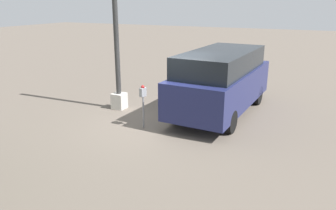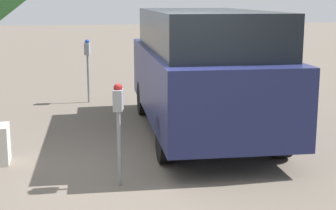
{
  "view_description": "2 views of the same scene",
  "coord_description": "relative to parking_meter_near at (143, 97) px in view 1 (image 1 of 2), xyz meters",
  "views": [
    {
      "loc": [
        -8.45,
        -4.24,
        3.6
      ],
      "look_at": [
        -0.66,
        -0.54,
        0.88
      ],
      "focal_mm": 35.0,
      "sensor_mm": 36.0,
      "label": 1
    },
    {
      "loc": [
        -6.62,
        0.99,
        2.32
      ],
      "look_at": [
        -0.4,
        -0.26,
        1.0
      ],
      "focal_mm": 55.0,
      "sensor_mm": 36.0,
      "label": 2
    }
  ],
  "objects": [
    {
      "name": "lamp_post",
      "position": [
        1.23,
        1.67,
        0.88
      ],
      "size": [
        0.44,
        0.44,
        5.46
      ],
      "color": "beige",
      "rests_on": "ground"
    },
    {
      "name": "ground_plane",
      "position": [
        0.46,
        -0.37,
        -0.96
      ],
      "size": [
        80.0,
        80.0,
        0.0
      ],
      "primitive_type": "plane",
      "color": "#60564C"
    },
    {
      "name": "parking_meter_near",
      "position": [
        0.0,
        0.0,
        0.0
      ],
      "size": [
        0.22,
        0.15,
        1.3
      ],
      "rotation": [
        0.0,
        0.0,
        -0.23
      ],
      "color": "gray",
      "rests_on": "ground"
    },
    {
      "name": "parking_meter_far",
      "position": [
        5.41,
        0.12,
        0.09
      ],
      "size": [
        0.22,
        0.15,
        1.42
      ],
      "rotation": [
        0.0,
        0.0,
        -0.23
      ],
      "color": "gray",
      "rests_on": "ground"
    },
    {
      "name": "parked_van",
      "position": [
        2.28,
        -1.68,
        0.19
      ],
      "size": [
        5.19,
        2.2,
        2.12
      ],
      "rotation": [
        0.0,
        0.0,
        -0.05
      ],
      "color": "navy",
      "rests_on": "ground"
    }
  ]
}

